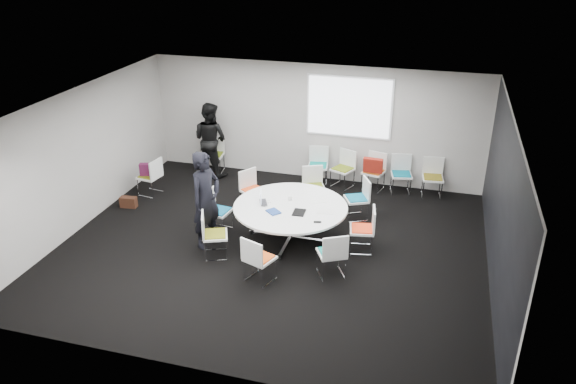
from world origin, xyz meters
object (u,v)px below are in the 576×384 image
(chair_spare_left, at_px, (151,183))
(cup, at_px, (290,198))
(chair_ring_g, at_px, (259,267))
(person_main, at_px, (206,200))
(chair_back_e, at_px, (432,185))
(brown_bag, at_px, (128,202))
(chair_back_a, at_px, (318,172))
(chair_back_d, at_px, (401,181))
(conference_table, at_px, (290,215))
(chair_ring_h, at_px, (332,262))
(chair_back_c, at_px, (373,179))
(chair_ring_e, at_px, (219,219))
(laptop, at_px, (266,202))
(chair_ring_a, at_px, (362,237))
(maroon_bag, at_px, (149,169))
(chair_ring_b, at_px, (357,206))
(chair_back_b, at_px, (343,176))
(chair_ring_f, at_px, (215,243))
(chair_ring_d, at_px, (253,198))
(chair_ring_c, at_px, (314,194))
(chair_person_back, at_px, (214,161))
(person_back, at_px, (210,139))

(chair_spare_left, xyz_separation_m, cup, (3.56, -0.90, 0.50))
(chair_ring_g, distance_m, person_main, 1.78)
(chair_back_e, relative_size, brown_bag, 2.44)
(brown_bag, bearing_deg, chair_back_a, 32.89)
(chair_back_d, bearing_deg, person_main, 33.97)
(conference_table, distance_m, chair_back_d, 3.39)
(chair_ring_g, distance_m, chair_ring_h, 1.27)
(conference_table, bearing_deg, chair_back_c, 65.97)
(chair_ring_e, distance_m, chair_ring_g, 2.00)
(chair_back_c, bearing_deg, laptop, 73.21)
(brown_bag, bearing_deg, chair_ring_h, -16.66)
(chair_ring_a, xyz_separation_m, maroon_bag, (-5.08, 1.19, 0.34))
(chair_ring_b, relative_size, chair_back_a, 1.00)
(chair_ring_a, bearing_deg, chair_back_a, 17.79)
(chair_back_b, bearing_deg, chair_spare_left, 45.52)
(person_main, bearing_deg, chair_ring_h, -80.10)
(chair_ring_a, height_order, chair_ring_g, same)
(chair_back_a, relative_size, chair_back_b, 1.00)
(conference_table, xyz_separation_m, chair_back_d, (1.88, 2.81, -0.26))
(chair_ring_a, relative_size, cup, 9.78)
(conference_table, distance_m, chair_back_c, 3.06)
(chair_back_c, bearing_deg, chair_ring_b, 99.92)
(chair_ring_h, bearing_deg, chair_back_e, 40.07)
(chair_ring_a, relative_size, chair_ring_h, 1.00)
(chair_back_a, bearing_deg, chair_ring_a, 109.25)
(chair_ring_b, distance_m, chair_back_b, 1.62)
(chair_ring_b, xyz_separation_m, person_main, (-2.58, -1.86, 0.68))
(chair_back_a, xyz_separation_m, chair_back_e, (2.67, 0.00, 0.00))
(chair_ring_f, xyz_separation_m, person_main, (-0.29, 0.37, 0.68))
(chair_back_a, bearing_deg, maroon_bag, 16.30)
(chair_ring_d, xyz_separation_m, chair_ring_f, (-0.06, -2.03, 0.00))
(chair_ring_e, distance_m, maroon_bag, 2.52)
(chair_ring_c, relative_size, chair_spare_left, 1.00)
(chair_back_e, bearing_deg, chair_spare_left, 8.50)
(chair_ring_a, bearing_deg, person_main, 91.02)
(chair_ring_g, relative_size, chair_back_b, 1.00)
(chair_spare_left, height_order, person_main, person_main)
(chair_ring_d, distance_m, person_main, 1.83)
(chair_ring_b, relative_size, laptop, 2.82)
(chair_person_back, bearing_deg, chair_ring_f, 105.21)
(chair_ring_c, distance_m, chair_ring_h, 2.78)
(chair_ring_f, relative_size, chair_ring_g, 1.00)
(chair_person_back, relative_size, person_back, 0.48)
(chair_ring_h, distance_m, cup, 1.78)
(chair_ring_b, xyz_separation_m, laptop, (-1.60, -1.26, 0.47))
(chair_back_a, bearing_deg, chair_back_c, 170.57)
(chair_spare_left, distance_m, chair_person_back, 1.88)
(chair_ring_a, height_order, chair_back_b, same)
(chair_back_d, height_order, chair_spare_left, same)
(chair_ring_e, distance_m, chair_person_back, 3.15)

